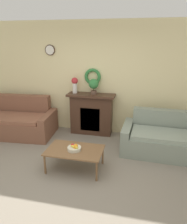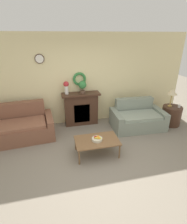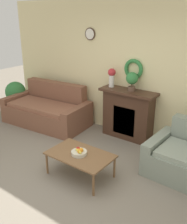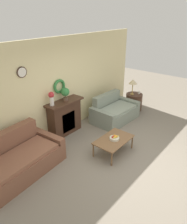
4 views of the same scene
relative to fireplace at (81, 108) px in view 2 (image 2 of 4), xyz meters
The scene contains 12 objects.
ground_plane 2.19m from the fireplace, 89.28° to the right, with size 16.00×16.00×0.00m, color gray.
wall_back 0.86m from the fireplace, 83.13° to the left, with size 6.80×0.14×2.70m.
fireplace is the anchor object (origin of this frame).
couch_left 1.93m from the fireplace, 166.48° to the right, with size 2.02×1.15×0.91m.
loveseat_right 1.75m from the fireplace, 20.62° to the right, with size 1.57×1.00×0.83m.
coffee_table 1.66m from the fireplace, 86.94° to the right, with size 1.01×0.63×0.39m.
fruit_bowl 1.67m from the fireplace, 86.91° to the right, with size 0.24×0.24×0.11m.
side_table_by_loveseat 2.84m from the fireplace, 14.32° to the right, with size 0.58×0.58×0.60m.
table_lamp 2.80m from the fireplace, 13.52° to the right, with size 0.30×0.30×0.55m.
mug 2.98m from the fireplace, 15.59° to the right, with size 0.07×0.07×0.09m.
vase_on_mantel_left 0.83m from the fireplace, behind, with size 0.16×0.16×0.38m.
potted_plant_on_mantel 0.73m from the fireplace, 13.48° to the right, with size 0.24×0.24×0.37m.
Camera 2 is at (-0.80, -2.84, 2.61)m, focal length 28.00 mm.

